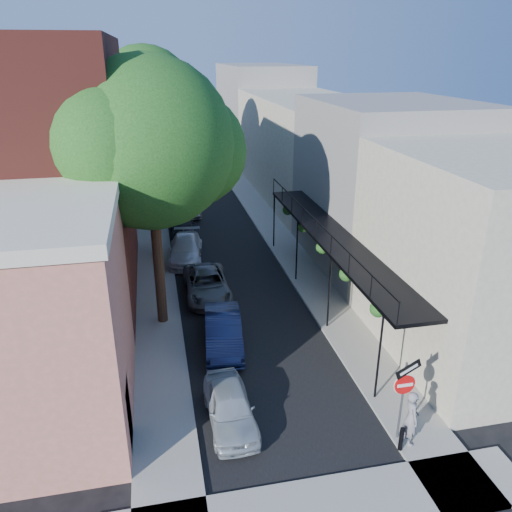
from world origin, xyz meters
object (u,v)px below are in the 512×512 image
oak_mid (156,136)px  parked_car_b (223,331)px  oak_near (160,146)px  bollard (401,439)px  oak_far (152,99)px  pedestrian (411,417)px  sign_post (404,388)px  parked_car_e (183,225)px  parked_car_d (186,249)px  parked_car_a (230,407)px  parked_car_c (207,284)px  parked_car_f (188,207)px

oak_mid → parked_car_b: (2.02, -10.71, -6.36)m
oak_near → bollard: bearing=-56.9°
oak_far → parked_car_b: bearing=-84.3°
parked_car_b → pedestrian: pedestrian is taller
pedestrian → oak_mid: bearing=28.6°
sign_post → parked_car_e: sign_post is taller
bollard → parked_car_d: parked_car_d is taller
sign_post → pedestrian: (0.24, -0.21, -0.99)m
oak_mid → parked_car_a: bearing=-84.2°
oak_mid → pedestrian: size_ratio=5.51×
sign_post → oak_mid: (-6.58, 17.26, 5.02)m
oak_far → parked_car_e: 9.52m
oak_far → oak_near: bearing=-90.0°
oak_near → parked_car_a: size_ratio=3.12×
parked_car_d → pedestrian: size_ratio=2.48×
oak_far → pedestrian: oak_far is taller
parked_car_c → parked_car_f: parked_car_c is taller
parked_car_a → pedestrian: bearing=-23.5°
parked_car_a → parked_car_b: bearing=82.9°
parked_car_e → pedestrian: size_ratio=2.09×
sign_post → oak_far: 27.80m
oak_near → parked_car_f: bearing=82.8°
parked_car_f → pedestrian: 25.49m
bollard → parked_car_e: parked_car_e is taller
sign_post → parked_car_a: sign_post is taller
oak_mid → oak_far: oak_far is taller
parked_car_d → parked_car_f: 8.68m
sign_post → parked_car_a: 5.56m
oak_mid → parked_car_e: size_ratio=2.63×
oak_far → parked_car_f: bearing=-37.0°
oak_mid → pedestrian: bearing=-68.7°
bollard → sign_post: bearing=71.4°
oak_mid → parked_car_d: 6.59m
parked_car_c → parked_car_d: parked_car_d is taller
parked_car_e → parked_car_f: (0.67, 4.11, -0.04)m
oak_mid → parked_car_b: 12.62m
oak_near → parked_car_e: 13.58m
oak_near → parked_car_c: bearing=47.1°
sign_post → pedestrian: bearing=-41.1°
parked_car_f → bollard: bearing=-87.6°
parked_car_a → oak_near: bearing=100.1°
parked_car_e → pedestrian: pedestrian is taller
parked_car_c → parked_car_f: bearing=89.7°
bollard → parked_car_a: size_ratio=0.22×
oak_mid → oak_far: bearing=89.6°
parked_car_c → oak_near: bearing=-132.6°
oak_near → parked_car_f: 17.26m
parked_car_c → parked_car_b: bearing=-88.3°
oak_mid → parked_car_d: bearing=-41.7°
oak_far → pedestrian: bearing=-75.7°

